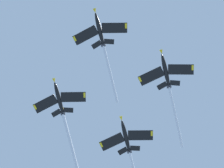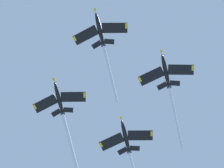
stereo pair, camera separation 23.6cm
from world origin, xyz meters
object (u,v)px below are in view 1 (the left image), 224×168
Objects in this scene: jet_slot at (129,148)px; jet_right_wing at (64,116)px; jet_lead at (102,42)px; jet_left_wing at (168,83)px.

jet_right_wing is at bearing -81.42° from jet_slot.
jet_right_wing is 26.20m from jet_slot.
jet_lead is at bearing 13.57° from jet_right_wing.
jet_right_wing is 1.08× the size of jet_slot.
jet_right_wing reaches higher than jet_slot.
jet_lead is at bearing -75.42° from jet_left_wing.
jet_right_wing is at bearing -166.43° from jet_lead.
jet_left_wing is 39.65m from jet_right_wing.
jet_lead is 27.49m from jet_left_wing.
jet_left_wing is at bearing 15.73° from jet_slot.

